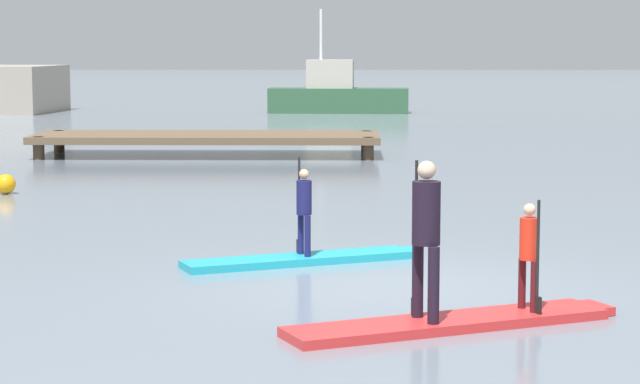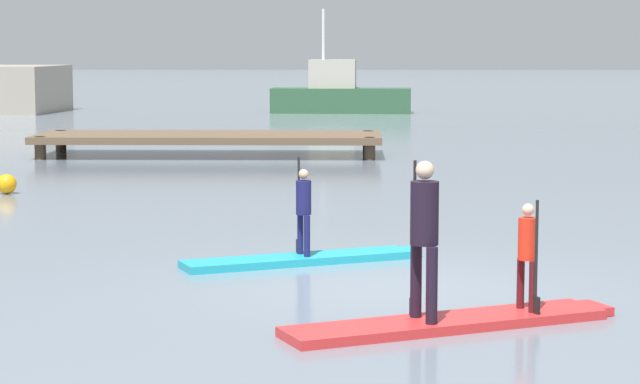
{
  "view_description": "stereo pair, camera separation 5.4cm",
  "coord_description": "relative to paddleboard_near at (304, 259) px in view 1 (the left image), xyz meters",
  "views": [
    {
      "loc": [
        -0.55,
        -14.6,
        2.86
      ],
      "look_at": [
        -0.89,
        3.63,
        0.68
      ],
      "focal_mm": 69.96,
      "sensor_mm": 36.0,
      "label": 1
    },
    {
      "loc": [
        -0.5,
        -14.59,
        2.86
      ],
      "look_at": [
        -0.89,
        3.63,
        0.68
      ],
      "focal_mm": 69.96,
      "sensor_mm": 36.0,
      "label": 2
    }
  ],
  "objects": [
    {
      "name": "mooring_buoy_near",
      "position": [
        -5.93,
        7.39,
        0.14
      ],
      "size": [
        0.38,
        0.38,
        0.38
      ],
      "primitive_type": "sphere",
      "color": "orange",
      "rests_on": "ground"
    },
    {
      "name": "fishing_boat_green_midground",
      "position": [
        0.25,
        35.27,
        0.71
      ],
      "size": [
        5.81,
        1.86,
        4.25
      ],
      "color": "#2D5638",
      "rests_on": "ground"
    },
    {
      "name": "floating_dock",
      "position": [
        -2.95,
        15.59,
        0.41
      ],
      "size": [
        8.75,
        2.83,
        0.56
      ],
      "color": "brown",
      "rests_on": "ground"
    },
    {
      "name": "ground_plane",
      "position": [
        1.06,
        -1.48,
        -0.05
      ],
      "size": [
        240.0,
        240.0,
        0.0
      ],
      "primitive_type": "plane",
      "color": "slate"
    },
    {
      "name": "paddler_adult",
      "position": [
        1.33,
        -3.82,
        0.97
      ],
      "size": [
        0.38,
        0.47,
        1.61
      ],
      "color": "black",
      "rests_on": "paddleboard_far"
    },
    {
      "name": "paddleboard_far",
      "position": [
        1.64,
        -3.68,
        0.0
      ],
      "size": [
        3.53,
        2.03,
        0.1
      ],
      "color": "red",
      "rests_on": "ground"
    },
    {
      "name": "paddleboard_near",
      "position": [
        0.0,
        0.0,
        0.0
      ],
      "size": [
        3.19,
        1.78,
        0.1
      ],
      "color": "#1E9EB2",
      "rests_on": "ground"
    },
    {
      "name": "paddler_child_front",
      "position": [
        2.44,
        -3.33,
        0.68
      ],
      "size": [
        0.26,
        0.37,
        1.18
      ],
      "color": "#4C1419",
      "rests_on": "paddleboard_far"
    },
    {
      "name": "paddler_child_solo",
      "position": [
        -0.0,
        0.01,
        0.69
      ],
      "size": [
        0.26,
        0.37,
        1.28
      ],
      "color": "#19194C",
      "rests_on": "paddleboard_near"
    }
  ]
}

